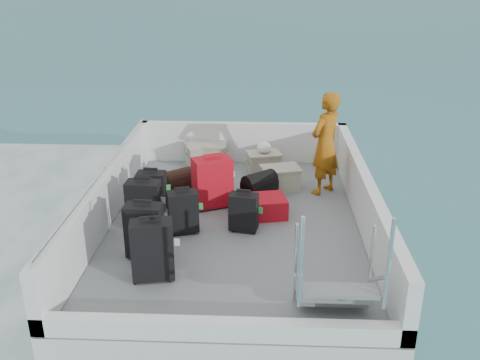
% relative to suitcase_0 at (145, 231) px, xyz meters
% --- Properties ---
extents(ground, '(160.00, 160.00, 0.00)m').
position_rel_suitcase_0_xyz_m(ground, '(1.01, 0.96, -0.96)').
color(ground, '#1B5061').
rests_on(ground, ground).
extents(ferry_hull, '(3.60, 5.00, 0.60)m').
position_rel_suitcase_0_xyz_m(ferry_hull, '(1.01, 0.96, -0.66)').
color(ferry_hull, silver).
rests_on(ferry_hull, ground).
extents(deck, '(3.30, 4.70, 0.02)m').
position_rel_suitcase_0_xyz_m(deck, '(1.01, 0.96, -0.35)').
color(deck, slate).
rests_on(deck, ferry_hull).
extents(deck_fittings, '(3.60, 5.00, 0.90)m').
position_rel_suitcase_0_xyz_m(deck_fittings, '(1.36, 0.64, 0.03)').
color(deck_fittings, silver).
rests_on(deck_fittings, deck).
extents(suitcase_0, '(0.45, 0.27, 0.68)m').
position_rel_suitcase_0_xyz_m(suitcase_0, '(0.00, 0.00, 0.00)').
color(suitcase_0, black).
rests_on(suitcase_0, deck).
extents(suitcase_1, '(0.45, 0.27, 0.66)m').
position_rel_suitcase_0_xyz_m(suitcase_1, '(-0.17, 0.75, -0.01)').
color(suitcase_1, black).
rests_on(suitcase_1, deck).
extents(suitcase_2, '(0.40, 0.24, 0.58)m').
position_rel_suitcase_0_xyz_m(suitcase_2, '(-0.17, 1.29, -0.05)').
color(suitcase_2, black).
rests_on(suitcase_2, deck).
extents(suitcase_3, '(0.50, 0.35, 0.70)m').
position_rel_suitcase_0_xyz_m(suitcase_3, '(0.19, -0.47, 0.01)').
color(suitcase_3, black).
rests_on(suitcase_3, deck).
extents(suitcase_4, '(0.43, 0.32, 0.57)m').
position_rel_suitcase_0_xyz_m(suitcase_4, '(0.37, 0.63, -0.05)').
color(suitcase_4, black).
rests_on(suitcase_4, deck).
extents(suitcase_5, '(0.62, 0.51, 0.73)m').
position_rel_suitcase_0_xyz_m(suitcase_5, '(0.67, 1.46, 0.03)').
color(suitcase_5, red).
rests_on(suitcase_5, deck).
extents(suitcase_7, '(0.40, 0.27, 0.52)m').
position_rel_suitcase_0_xyz_m(suitcase_7, '(1.15, 0.72, -0.08)').
color(suitcase_7, black).
rests_on(suitcase_7, deck).
extents(suitcase_8, '(0.78, 0.59, 0.28)m').
position_rel_suitcase_0_xyz_m(suitcase_8, '(1.36, 1.17, -0.20)').
color(suitcase_8, red).
rests_on(suitcase_8, deck).
extents(duffel_0, '(0.53, 0.51, 0.32)m').
position_rel_suitcase_0_xyz_m(duffel_0, '(0.12, 1.82, -0.18)').
color(duffel_0, black).
rests_on(duffel_0, deck).
extents(duffel_1, '(0.60, 0.53, 0.32)m').
position_rel_suitcase_0_xyz_m(duffel_1, '(0.64, 2.03, -0.18)').
color(duffel_1, black).
rests_on(duffel_1, deck).
extents(duffel_2, '(0.58, 0.55, 0.32)m').
position_rel_suitcase_0_xyz_m(duffel_2, '(1.34, 1.75, -0.18)').
color(duffel_2, black).
rests_on(duffel_2, deck).
extents(crate_0, '(0.71, 0.61, 0.36)m').
position_rel_suitcase_0_xyz_m(crate_0, '(0.37, 3.16, -0.16)').
color(crate_0, '#A19F8C').
rests_on(crate_0, deck).
extents(crate_1, '(0.62, 0.43, 0.37)m').
position_rel_suitcase_0_xyz_m(crate_1, '(0.43, 3.15, -0.15)').
color(crate_1, '#A19F8C').
rests_on(crate_1, deck).
extents(crate_2, '(0.59, 0.48, 0.31)m').
position_rel_suitcase_0_xyz_m(crate_2, '(1.40, 2.87, -0.18)').
color(crate_2, '#A19F8C').
rests_on(crate_2, deck).
extents(crate_3, '(0.62, 0.49, 0.33)m').
position_rel_suitcase_0_xyz_m(crate_3, '(1.67, 2.14, -0.17)').
color(crate_3, '#A19F8C').
rests_on(crate_3, deck).
extents(yellow_bag, '(0.28, 0.26, 0.22)m').
position_rel_suitcase_0_xyz_m(yellow_bag, '(2.46, 3.11, -0.23)').
color(yellow_bag, yellow).
rests_on(yellow_bag, deck).
extents(white_bag, '(0.24, 0.24, 0.18)m').
position_rel_suitcase_0_xyz_m(white_bag, '(1.40, 2.87, 0.06)').
color(white_bag, white).
rests_on(white_bag, crate_2).
extents(passenger, '(0.67, 0.67, 1.56)m').
position_rel_suitcase_0_xyz_m(passenger, '(2.31, 2.05, 0.44)').
color(passenger, orange).
rests_on(passenger, deck).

